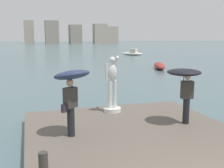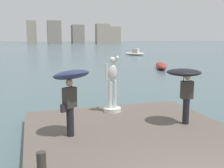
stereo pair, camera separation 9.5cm
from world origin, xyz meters
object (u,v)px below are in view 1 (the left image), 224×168
(mooring_bollard, at_px, (43,162))
(boat_near, at_px, (133,53))
(boat_mid, at_px, (159,66))
(statue_white_figure, at_px, (112,90))
(onlooker_left, at_px, (71,83))
(onlooker_right, at_px, (185,79))

(mooring_bollard, distance_m, boat_near, 45.56)
(boat_mid, bearing_deg, statue_white_figure, -123.05)
(onlooker_left, distance_m, boat_near, 43.25)
(boat_near, height_order, boat_mid, boat_near)
(boat_near, bearing_deg, onlooker_left, -114.27)
(statue_white_figure, distance_m, mooring_bollard, 5.20)
(onlooker_right, relative_size, boat_near, 0.47)
(statue_white_figure, xyz_separation_m, boat_mid, (10.32, 15.86, -0.95))
(onlooker_right, bearing_deg, statue_white_figure, 130.62)
(onlooker_left, bearing_deg, mooring_bollard, -115.05)
(statue_white_figure, bearing_deg, mooring_bollard, -124.50)
(onlooker_right, relative_size, mooring_bollard, 4.05)
(statue_white_figure, relative_size, onlooker_right, 1.17)
(statue_white_figure, bearing_deg, onlooker_right, -49.38)
(onlooker_right, bearing_deg, onlooker_left, 179.55)
(statue_white_figure, relative_size, boat_mid, 0.50)
(statue_white_figure, xyz_separation_m, boat_near, (15.83, 37.26, -0.88))
(statue_white_figure, height_order, boat_near, statue_white_figure)
(onlooker_right, height_order, boat_mid, onlooker_right)
(onlooker_right, distance_m, mooring_bollard, 5.38)
(onlooker_left, bearing_deg, onlooker_right, -0.45)
(mooring_bollard, height_order, boat_near, boat_near)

